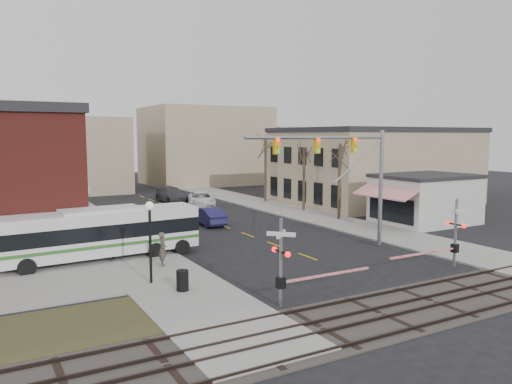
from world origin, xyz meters
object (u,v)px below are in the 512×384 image
at_px(car_c, 202,200).
at_px(transit_bus, 102,233).
at_px(pedestrian_far, 114,246).
at_px(rr_crossing_west, 289,262).
at_px(trash_bin, 182,280).
at_px(street_lamp, 150,225).
at_px(rr_crossing_east, 450,234).
at_px(car_b, 208,216).
at_px(car_d, 172,195).
at_px(pedestrian_near, 163,249).
at_px(traffic_signal_mast, 348,164).
at_px(car_a, 198,208).

bearing_deg(car_c, transit_bus, -109.43).
xyz_separation_m(car_c, pedestrian_far, (-13.92, -19.17, 0.15)).
bearing_deg(pedestrian_far, rr_crossing_west, -115.78).
distance_m(transit_bus, trash_bin, 8.72).
relative_size(street_lamp, trash_bin, 4.19).
bearing_deg(rr_crossing_east, car_b, 108.43).
height_order(transit_bus, car_b, transit_bus).
xyz_separation_m(rr_crossing_west, car_d, (7.47, 36.08, -1.11)).
height_order(car_d, pedestrian_near, pedestrian_near).
relative_size(rr_crossing_west, car_b, 1.21).
height_order(car_b, pedestrian_near, pedestrian_near).
distance_m(trash_bin, car_c, 29.64).
height_order(street_lamp, pedestrian_near, street_lamp).
bearing_deg(car_d, traffic_signal_mast, -88.49).
xyz_separation_m(car_b, car_d, (2.37, 15.60, 0.09)).
xyz_separation_m(rr_crossing_west, street_lamp, (-4.49, 6.00, 1.17)).
xyz_separation_m(rr_crossing_west, trash_bin, (-3.55, 4.00, -1.35)).
xyz_separation_m(car_c, car_d, (-1.48, 5.20, 0.06)).
bearing_deg(pedestrian_near, car_c, -19.85).
bearing_deg(rr_crossing_west, car_b, 76.00).
bearing_deg(traffic_signal_mast, rr_crossing_west, -141.99).
bearing_deg(trash_bin, transit_bus, 103.27).
distance_m(transit_bus, car_b, 13.39).
xyz_separation_m(trash_bin, pedestrian_far, (-1.41, 7.70, 0.32)).
relative_size(trash_bin, pedestrian_far, 0.61).
distance_m(traffic_signal_mast, car_b, 14.68).
xyz_separation_m(street_lamp, pedestrian_near, (1.62, 2.90, -2.02)).
bearing_deg(transit_bus, car_d, 61.19).
bearing_deg(car_b, street_lamp, 57.20).
xyz_separation_m(car_b, pedestrian_far, (-10.07, -8.77, 0.18)).
height_order(rr_crossing_east, car_d, rr_crossing_east).
bearing_deg(car_b, transit_bus, 37.87).
bearing_deg(pedestrian_near, car_b, -26.14).
bearing_deg(rr_crossing_east, car_c, 95.14).
bearing_deg(traffic_signal_mast, trash_bin, -165.45).
distance_m(car_c, pedestrian_near, 24.96).
height_order(car_a, car_d, car_d).
relative_size(car_a, car_b, 0.85).
relative_size(street_lamp, car_d, 0.71).
relative_size(transit_bus, traffic_signal_mast, 1.11).
relative_size(rr_crossing_west, trash_bin, 5.58).
relative_size(car_b, pedestrian_near, 2.34).
height_order(traffic_signal_mast, car_b, traffic_signal_mast).
xyz_separation_m(trash_bin, car_a, (9.88, 21.68, 0.05)).
bearing_deg(transit_bus, pedestrian_near, -52.85).
bearing_deg(transit_bus, rr_crossing_west, -65.96).
xyz_separation_m(transit_bus, car_b, (10.64, 8.06, -0.97)).
distance_m(rr_crossing_east, pedestrian_far, 19.88).
distance_m(rr_crossing_west, car_c, 32.17).
bearing_deg(street_lamp, car_d, 68.31).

